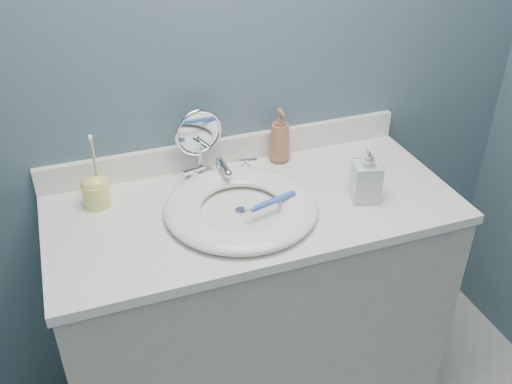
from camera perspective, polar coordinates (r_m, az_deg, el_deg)
name	(u,v)px	position (r m, az deg, el deg)	size (l,w,h in m)	color
back_wall	(224,70)	(1.79, -3.26, 12.09)	(2.20, 0.02, 2.40)	slate
vanity_cabinet	(254,313)	(2.00, -0.20, -12.04)	(1.20, 0.55, 0.85)	beige
countertop	(254,208)	(1.71, -0.22, -1.57)	(1.22, 0.57, 0.03)	white
backsplash	(227,150)	(1.90, -2.90, 4.18)	(1.22, 0.02, 0.09)	white
basin	(241,207)	(1.66, -1.51, -1.48)	(0.45, 0.45, 0.04)	white
drain	(241,211)	(1.67, -1.50, -1.91)	(0.04, 0.04, 0.01)	silver
faucet	(221,171)	(1.81, -3.49, 2.06)	(0.25, 0.13, 0.07)	silver
makeup_mirror	(199,140)	(1.79, -5.73, 5.18)	(0.16, 0.09, 0.23)	silver
soap_bottle_amber	(280,136)	(1.88, 2.41, 5.64)	(0.07, 0.07, 0.18)	#9E6347
soap_bottle_clear	(367,173)	(1.71, 11.05, 1.87)	(0.08, 0.08, 0.18)	silver
toothbrush_holder	(95,190)	(1.73, -15.77, 0.19)	(0.08, 0.08, 0.23)	#EDE276
toothbrush_lying	(271,202)	(1.63, 1.51, -1.00)	(0.17, 0.06, 0.02)	blue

